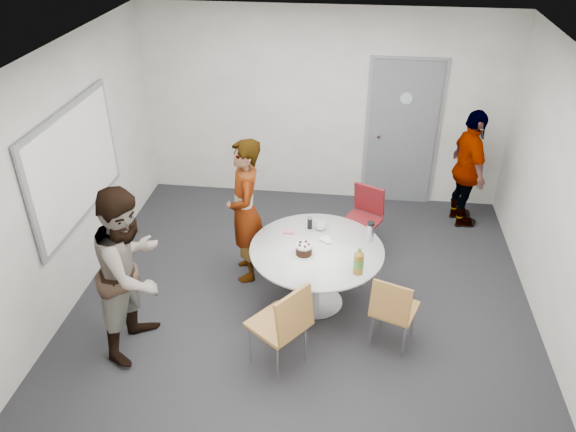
# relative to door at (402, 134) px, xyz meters

# --- Properties ---
(floor) EXTENTS (5.00, 5.00, 0.00)m
(floor) POSITION_rel_door_xyz_m (-1.10, -2.48, -1.03)
(floor) COLOR black
(floor) RESTS_ON ground
(ceiling) EXTENTS (5.00, 5.00, 0.00)m
(ceiling) POSITION_rel_door_xyz_m (-1.10, -2.48, 1.67)
(ceiling) COLOR silver
(ceiling) RESTS_ON wall_back
(wall_back) EXTENTS (5.00, 0.00, 5.00)m
(wall_back) POSITION_rel_door_xyz_m (-1.10, 0.02, 0.32)
(wall_back) COLOR #B8B7AF
(wall_back) RESTS_ON floor
(wall_left) EXTENTS (0.00, 5.00, 5.00)m
(wall_left) POSITION_rel_door_xyz_m (-3.60, -2.48, 0.32)
(wall_left) COLOR #B8B7AF
(wall_left) RESTS_ON floor
(wall_right) EXTENTS (0.00, 5.00, 5.00)m
(wall_right) POSITION_rel_door_xyz_m (1.40, -2.48, 0.32)
(wall_right) COLOR #B8B7AF
(wall_right) RESTS_ON floor
(wall_front) EXTENTS (5.00, 0.00, 5.00)m
(wall_front) POSITION_rel_door_xyz_m (-1.10, -4.98, 0.32)
(wall_front) COLOR #B8B7AF
(wall_front) RESTS_ON floor
(door) EXTENTS (1.02, 0.17, 2.12)m
(door) POSITION_rel_door_xyz_m (0.00, 0.00, 0.00)
(door) COLOR slate
(door) RESTS_ON wall_back
(whiteboard) EXTENTS (0.04, 1.90, 1.25)m
(whiteboard) POSITION_rel_door_xyz_m (-3.56, -2.28, 0.42)
(whiteboard) COLOR gray
(whiteboard) RESTS_ON wall_left
(table) EXTENTS (1.41, 1.41, 1.03)m
(table) POSITION_rel_door_xyz_m (-0.94, -2.49, -0.39)
(table) COLOR silver
(table) RESTS_ON floor
(chair_near_left) EXTENTS (0.67, 0.66, 0.96)m
(chair_near_left) POSITION_rel_door_xyz_m (-1.17, -3.47, -0.44)
(chair_near_left) COLOR olive
(chair_near_left) RESTS_ON floor
(chair_near_right) EXTENTS (0.52, 0.55, 0.85)m
(chair_near_right) POSITION_rel_door_xyz_m (-0.17, -3.07, -0.51)
(chair_near_right) COLOR olive
(chair_near_right) RESTS_ON floor
(chair_far) EXTENTS (0.55, 0.58, 0.86)m
(chair_far) POSITION_rel_door_xyz_m (-0.46, -1.34, -0.50)
(chair_far) COLOR maroon
(chair_far) RESTS_ON floor
(person_main) EXTENTS (0.56, 0.71, 1.71)m
(person_main) POSITION_rel_door_xyz_m (-1.80, -2.03, -0.17)
(person_main) COLOR #A5C6EA
(person_main) RESTS_ON floor
(person_left) EXTENTS (0.80, 0.96, 1.77)m
(person_left) POSITION_rel_door_xyz_m (-2.65, -3.29, -0.14)
(person_left) COLOR white
(person_left) RESTS_ON floor
(person_right) EXTENTS (0.57, 1.00, 1.61)m
(person_right) POSITION_rel_door_xyz_m (0.85, -0.53, -0.22)
(person_right) COLOR black
(person_right) RESTS_ON floor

